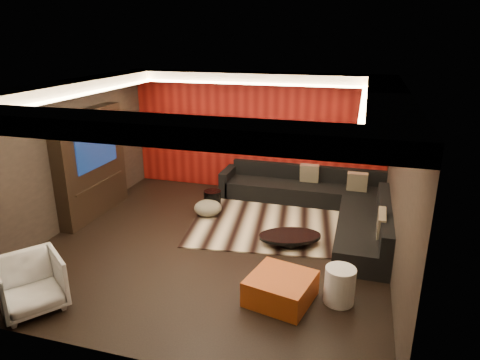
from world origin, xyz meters
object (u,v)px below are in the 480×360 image
(coffee_table, at_px, (290,240))
(sectional_sofa, at_px, (323,203))
(armchair, at_px, (31,284))
(orange_ottoman, at_px, (281,288))
(drum_stool, at_px, (212,200))
(white_side_table, at_px, (340,285))

(coffee_table, distance_m, sectional_sofa, 1.61)
(sectional_sofa, bearing_deg, armchair, -128.79)
(orange_ottoman, bearing_deg, sectional_sofa, 85.36)
(drum_stool, bearing_deg, coffee_table, -30.77)
(drum_stool, xyz_separation_m, sectional_sofa, (2.28, 0.44, 0.03))
(coffee_table, height_order, drum_stool, drum_stool)
(coffee_table, relative_size, orange_ottoman, 1.31)
(orange_ottoman, distance_m, sectional_sofa, 3.25)
(orange_ottoman, bearing_deg, white_side_table, 12.94)
(coffee_table, height_order, armchair, armchair)
(drum_stool, height_order, sectional_sofa, sectional_sofa)
(orange_ottoman, relative_size, sectional_sofa, 0.23)
(armchair, bearing_deg, white_side_table, -34.87)
(drum_stool, bearing_deg, white_side_table, -42.72)
(coffee_table, bearing_deg, armchair, -137.62)
(sectional_sofa, bearing_deg, drum_stool, -169.01)
(drum_stool, bearing_deg, armchair, -107.33)
(sectional_sofa, bearing_deg, white_side_table, -79.99)
(white_side_table, bearing_deg, orange_ottoman, -167.06)
(orange_ottoman, distance_m, armchair, 3.44)
(armchair, bearing_deg, orange_ottoman, -33.66)
(orange_ottoman, xyz_separation_m, armchair, (-3.25, -1.13, 0.19))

